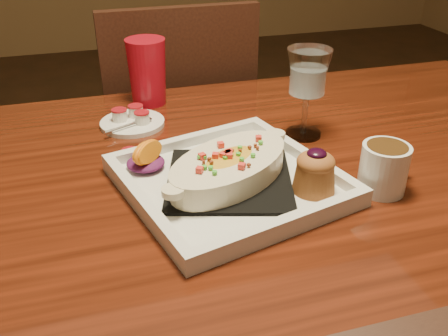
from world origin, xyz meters
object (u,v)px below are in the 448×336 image
object	(u,v)px
table	(244,222)
red_tumbler	(147,72)
coffee_mug	(385,166)
saucer	(132,121)
chair_far	(177,143)
plate	(235,173)
goblet	(308,77)

from	to	relation	value
table	red_tumbler	world-z (taller)	red_tumbler
coffee_mug	saucer	world-z (taller)	coffee_mug
chair_far	saucer	world-z (taller)	chair_far
table	saucer	bearing A→B (deg)	121.27
table	plate	distance (m)	0.13
coffee_mug	saucer	xyz separation A→B (m)	(-0.36, 0.36, -0.03)
coffee_mug	red_tumbler	size ratio (longest dim) A/B	0.71
goblet	saucer	size ratio (longest dim) A/B	1.32
chair_far	goblet	world-z (taller)	chair_far
chair_far	red_tumbler	xyz separation A→B (m)	(-0.11, -0.26, 0.32)
table	chair_far	world-z (taller)	chair_far
coffee_mug	red_tumbler	world-z (taller)	red_tumbler
chair_far	red_tumbler	bearing A→B (deg)	67.81
goblet	table	bearing A→B (deg)	-143.59
table	plate	xyz separation A→B (m)	(-0.03, -0.03, 0.12)
table	red_tumbler	distance (m)	0.42
chair_far	saucer	xyz separation A→B (m)	(-0.16, -0.37, 0.25)
coffee_mug	goblet	world-z (taller)	goblet
table	coffee_mug	world-z (taller)	coffee_mug
chair_far	coffee_mug	distance (m)	0.81
table	chair_far	distance (m)	0.65
coffee_mug	goblet	size ratio (longest dim) A/B	0.60
goblet	chair_far	bearing A→B (deg)	107.28
chair_far	plate	size ratio (longest dim) A/B	2.41
saucer	goblet	bearing A→B (deg)	-24.29
plate	red_tumbler	xyz separation A→B (m)	(-0.08, 0.40, 0.05)
table	saucer	size ratio (longest dim) A/B	11.40
coffee_mug	plate	bearing A→B (deg)	139.65
saucer	red_tumbler	distance (m)	0.14
red_tumbler	saucer	bearing A→B (deg)	-115.67
goblet	saucer	world-z (taller)	goblet
goblet	red_tumbler	distance (m)	0.37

